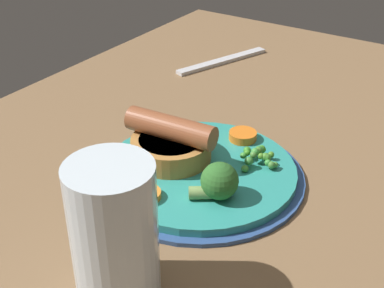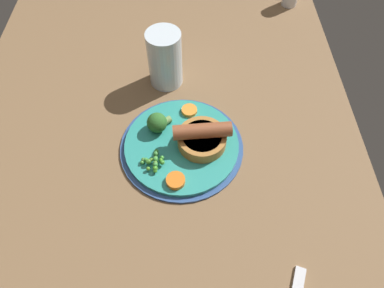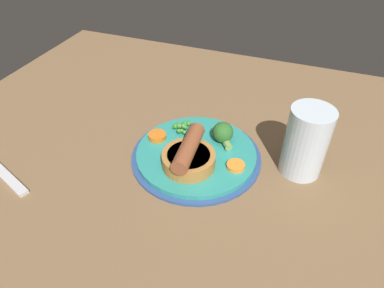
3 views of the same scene
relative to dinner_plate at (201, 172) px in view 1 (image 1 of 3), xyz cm
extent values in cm
cube|color=brown|center=(0.35, 4.64, -2.07)|extent=(110.00, 80.00, 3.00)
cylinder|color=#2D4C84|center=(0.00, 0.00, -0.32)|extent=(23.53, 23.53, 0.50)
cylinder|color=teal|center=(0.00, 0.00, 0.13)|extent=(21.65, 21.65, 1.40)
cylinder|color=#AD7538|center=(0.02, -3.81, 2.08)|extent=(9.16, 9.16, 2.49)
cylinder|color=#33190C|center=(0.02, -3.81, 3.17)|extent=(7.33, 7.33, 0.30)
cylinder|color=brown|center=(0.02, -3.81, 4.71)|extent=(3.56, 10.78, 2.79)
sphere|color=green|center=(-4.03, 4.68, 2.20)|extent=(0.79, 0.79, 0.79)
sphere|color=#458234|center=(-3.60, 4.33, 2.02)|extent=(0.83, 0.83, 0.83)
sphere|color=#4B8C28|center=(-5.48, 5.92, 1.52)|extent=(0.72, 0.72, 0.72)
sphere|color=#44913A|center=(-4.05, 7.10, 1.33)|extent=(0.71, 0.71, 0.71)
sphere|color=#3E9527|center=(-5.58, 4.82, 1.75)|extent=(0.95, 0.95, 0.95)
sphere|color=#419227|center=(-3.90, 3.68, 1.80)|extent=(0.71, 0.71, 0.71)
sphere|color=green|center=(-3.31, 3.51, 1.69)|extent=(0.74, 0.74, 0.74)
sphere|color=#368739|center=(-4.93, 4.48, 1.98)|extent=(0.96, 0.96, 0.96)
sphere|color=green|center=(-3.95, 4.88, 2.21)|extent=(0.94, 0.94, 0.94)
sphere|color=#448B2F|center=(-4.17, 5.81, 1.88)|extent=(0.91, 0.91, 0.91)
sphere|color=#4D8C34|center=(-4.66, 4.87, 2.02)|extent=(0.86, 0.86, 0.86)
sphere|color=#408F34|center=(-4.21, 6.00, 1.82)|extent=(0.92, 0.92, 0.92)
sphere|color=#448336|center=(-3.60, 6.88, 1.46)|extent=(0.85, 0.85, 0.85)
sphere|color=#4B8728|center=(-3.92, 5.39, 1.94)|extent=(0.74, 0.74, 0.74)
sphere|color=green|center=(-3.63, 6.44, 1.57)|extent=(0.78, 0.78, 0.78)
sphere|color=#398337|center=(-2.54, 4.98, 1.77)|extent=(0.99, 0.99, 0.99)
sphere|color=#3A8D2D|center=(-4.39, 3.42, 1.79)|extent=(0.88, 0.88, 0.88)
sphere|color=#459928|center=(-5.94, 4.40, 1.52)|extent=(0.75, 0.75, 0.75)
sphere|color=#428E33|center=(-1.66, 4.70, 1.24)|extent=(0.82, 0.82, 0.82)
sphere|color=#2D6628|center=(3.84, 5.01, 2.78)|extent=(3.90, 3.90, 3.90)
cylinder|color=#7A9E56|center=(5.16, 3.13, 1.52)|extent=(2.41, 2.63, 1.36)
cylinder|color=orange|center=(-7.83, 1.01, 1.33)|extent=(4.49, 4.49, 1.00)
cylinder|color=orange|center=(8.08, -1.54, 1.20)|extent=(4.41, 4.41, 0.74)
cube|color=silver|center=(-30.89, -15.33, -0.27)|extent=(17.42, 7.80, 0.60)
cylinder|color=silver|center=(18.28, 3.37, 5.63)|extent=(7.12, 7.12, 12.40)
camera|label=1|loc=(42.47, 26.66, 33.24)|focal=50.00mm
camera|label=2|loc=(-36.05, -1.44, 54.16)|focal=32.00mm
camera|label=3|loc=(16.03, -43.87, 41.22)|focal=32.00mm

